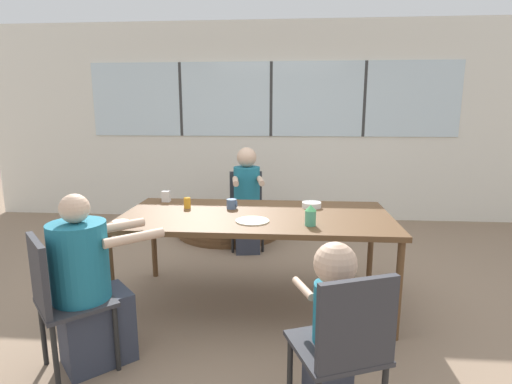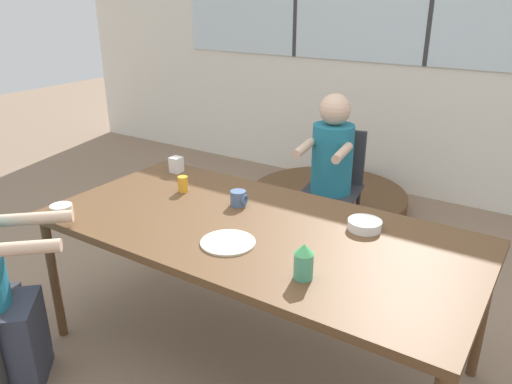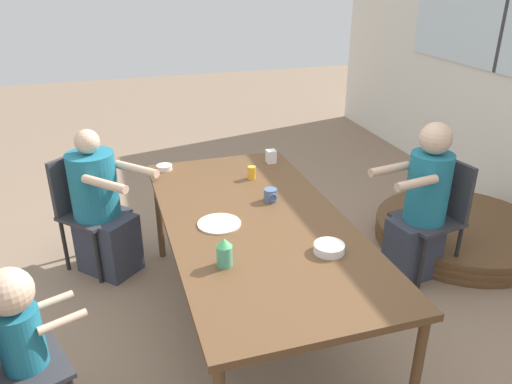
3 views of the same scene
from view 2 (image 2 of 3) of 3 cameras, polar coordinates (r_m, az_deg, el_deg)
ground_plane at (r=2.85m, az=0.00°, el=-17.85°), size 16.00×16.00×0.00m
wall_back_with_windows at (r=4.75m, az=19.14°, el=15.98°), size 8.40×0.08×2.80m
dining_table at (r=2.46m, az=0.00°, el=-4.95°), size 2.13×1.04×0.76m
chair_for_man_blue_shirt at (r=3.82m, az=9.08°, el=1.72°), size 0.46×0.46×0.87m
person_man_blue_shirt at (r=3.67m, az=8.42°, el=1.20°), size 0.38×0.58×1.18m
coffee_mug at (r=2.65m, az=-2.00°, el=-0.72°), size 0.09×0.08×0.08m
sippy_cup at (r=1.99m, az=5.47°, el=-7.83°), size 0.08×0.08×0.15m
juice_glass at (r=2.86m, az=-8.34°, el=0.91°), size 0.06×0.06×0.09m
milk_carton_small at (r=3.18m, az=-9.10°, el=3.10°), size 0.07×0.07×0.10m
bowl_white_shallow at (r=2.45m, az=12.31°, el=-3.69°), size 0.16×0.16×0.05m
bowl_cereal at (r=2.77m, az=-21.36°, el=-1.75°), size 0.11×0.11×0.04m
plate_tortillas at (r=2.28m, az=-3.23°, el=-5.78°), size 0.25×0.25×0.01m
folded_table_stack at (r=4.48m, az=8.18°, el=-1.03°), size 1.37×1.37×0.18m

